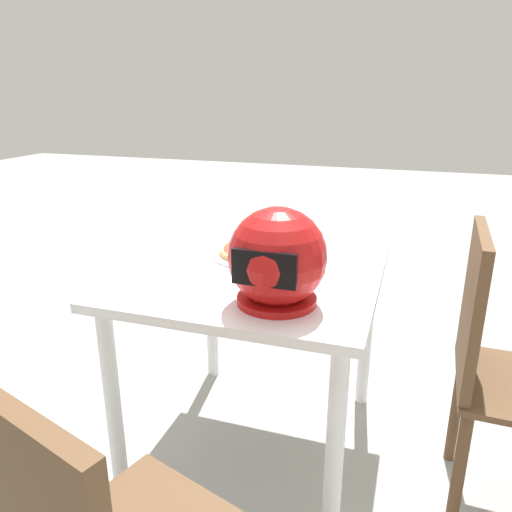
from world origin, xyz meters
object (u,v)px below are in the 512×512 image
object	(u,v)px
dining_table	(257,294)
motorcycle_helmet	(277,259)
chair_side	(499,363)
pizza	(255,249)

from	to	relation	value
dining_table	motorcycle_helmet	size ratio (longest dim) A/B	3.28
dining_table	motorcycle_helmet	world-z (taller)	motorcycle_helmet
motorcycle_helmet	chair_side	size ratio (longest dim) A/B	0.30
dining_table	pizza	xyz separation A→B (m)	(0.04, -0.10, 0.12)
motorcycle_helmet	chair_side	distance (m)	0.74
pizza	motorcycle_helmet	world-z (taller)	motorcycle_helmet
motorcycle_helmet	chair_side	world-z (taller)	motorcycle_helmet
pizza	chair_side	distance (m)	0.85
motorcycle_helmet	dining_table	bearing A→B (deg)	-61.58
pizza	motorcycle_helmet	xyz separation A→B (m)	(-0.18, 0.36, 0.10)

